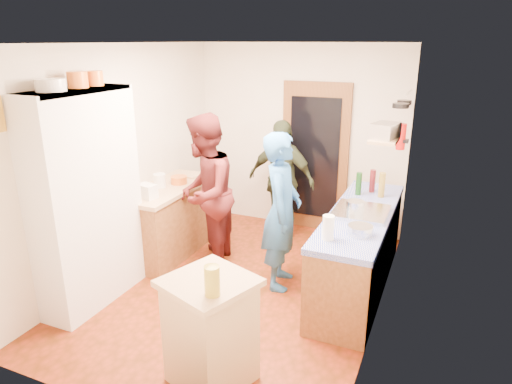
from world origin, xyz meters
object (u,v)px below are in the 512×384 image
Objects in this scene: person_hob at (284,213)px; person_back at (281,180)px; island_base at (211,334)px; person_left at (208,192)px; right_counter_base at (358,253)px; hutch_body at (87,201)px.

person_hob reaches higher than person_back.
person_left reaches higher than island_base.
island_base is 1.71m from person_hob.
person_left reaches higher than person_back.
person_hob is 1.00m from person_left.
island_base is at bearing 167.54° from person_hob.
person_left reaches higher than person_hob.
right_counter_base is 0.93m from person_hob.
right_counter_base is at bearing 27.47° from hutch_body.
island_base is 0.50× the size of person_hob.
hutch_body is at bearing -152.53° from right_counter_base.
person_back is at bearing 9.26° from person_hob.
person_back is at bearing 141.79° from person_left.
person_back is at bearing 142.36° from right_counter_base.
right_counter_base is (2.50, 1.30, -0.68)m from hutch_body.
person_back is at bearing 99.47° from island_base.
person_left is (-0.98, 1.77, 0.50)m from island_base.
right_counter_base is 1.84m from person_left.
hutch_body is 1.38m from person_left.
right_counter_base is at bearing -83.23° from person_hob.
person_hob is (-0.77, -0.27, 0.45)m from right_counter_base.
person_left is at bearing 70.97° from person_hob.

